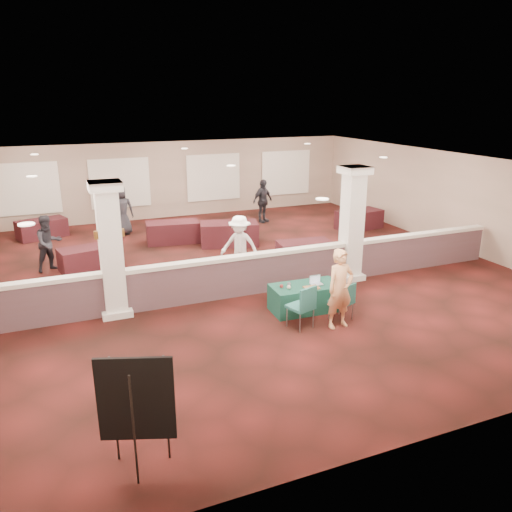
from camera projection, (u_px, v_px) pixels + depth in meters
name	position (u px, v px, depth m)	size (l,w,h in m)	color
ground	(233.00, 275.00, 14.56)	(16.00, 16.00, 0.00)	#421310
wall_back	(168.00, 180.00, 21.11)	(16.00, 0.04, 3.20)	gray
wall_front	(423.00, 348.00, 7.03)	(16.00, 0.04, 3.20)	gray
wall_right	(453.00, 201.00, 16.97)	(0.04, 16.00, 3.20)	gray
ceiling	(231.00, 165.00, 13.58)	(16.00, 16.00, 0.02)	white
partition_wall	(252.00, 273.00, 13.07)	(15.60, 0.28, 1.10)	#54393C
column_left	(111.00, 249.00, 11.47)	(0.72, 0.72, 3.20)	silver
column_right	(352.00, 223.00, 13.83)	(0.72, 0.72, 3.20)	silver
sconce_left	(97.00, 235.00, 11.26)	(0.12, 0.12, 0.18)	brown
sconce_right	(122.00, 233.00, 11.46)	(0.12, 0.12, 0.18)	brown
near_table	(305.00, 298.00, 12.11)	(1.68, 0.84, 0.65)	#0F372D
conf_chair_main	(345.00, 299.00, 11.47)	(0.59, 0.59, 0.92)	#1D564C
conf_chair_side	(304.00, 304.00, 11.05)	(0.64, 0.64, 1.02)	#1D564C
easel_board	(136.00, 400.00, 6.66)	(0.99, 0.62, 1.76)	black
woman	(340.00, 289.00, 11.06)	(0.66, 0.44, 1.83)	tan
far_table_front_left	(90.00, 258.00, 14.96)	(1.72, 0.86, 0.70)	black
far_table_front_center	(229.00, 234.00, 17.43)	(1.98, 0.99, 0.80)	black
far_table_front_right	(304.00, 252.00, 15.63)	(1.67, 0.83, 0.68)	black
far_table_back_left	(42.00, 229.00, 18.33)	(1.69, 0.84, 0.68)	black
far_table_back_center	(173.00, 232.00, 17.75)	(1.84, 0.92, 0.74)	black
far_table_back_right	(359.00, 219.00, 19.60)	(1.79, 0.90, 0.73)	black
attendee_a	(49.00, 243.00, 14.73)	(0.81, 0.45, 1.69)	black
attendee_b	(240.00, 246.00, 14.38)	(1.12, 0.52, 1.76)	silver
attendee_c	(263.00, 201.00, 20.46)	(1.04, 0.50, 1.77)	black
attendee_d	(121.00, 210.00, 18.58)	(0.93, 0.50, 1.88)	black
laptop_base	(317.00, 284.00, 12.06)	(0.29, 0.20, 0.02)	silver
laptop_screen	(315.00, 279.00, 12.12)	(0.29, 0.01, 0.19)	silver
screen_glow	(315.00, 279.00, 12.11)	(0.27, 0.00, 0.17)	#AEBBD1
knitting	(312.00, 288.00, 11.83)	(0.35, 0.27, 0.03)	#BC641E
yarn_cream	(289.00, 287.00, 11.76)	(0.10, 0.10, 0.10)	beige
yarn_red	(281.00, 286.00, 11.84)	(0.09, 0.09, 0.09)	maroon
yarn_grey	(289.00, 284.00, 11.97)	(0.09, 0.09, 0.09)	#505056
scissors	(332.00, 286.00, 11.98)	(0.11, 0.03, 0.01)	red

